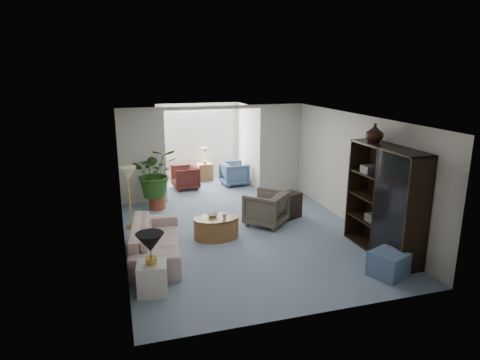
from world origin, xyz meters
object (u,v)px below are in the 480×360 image
object	(u,v)px
coffee_bowl	(213,215)
cabinet_urn	(375,133)
plant_pot	(157,203)
sunroom_chair_maroon	(185,178)
table_lamp	(150,243)
sunroom_chair_blue	(234,174)
coffee_cup	(224,216)
ottoman	(388,264)
floor_lamp	(128,174)
coffee_table	(216,228)
sunroom_table	(205,172)
framed_picture	(359,153)
end_table	(152,278)
entertainment_cabinet	(385,201)
wingback_chair	(266,208)
side_table_dark	(289,205)
sofa	(156,240)

from	to	relation	value
coffee_bowl	cabinet_urn	distance (m)	3.63
plant_pot	sunroom_chair_maroon	xyz separation A→B (m)	(0.99, 1.61, 0.18)
table_lamp	sunroom_chair_blue	size ratio (longest dim) A/B	0.58
sunroom_chair_maroon	coffee_cup	bearing A→B (deg)	-1.86
sunroom_chair_maroon	ottoman	bearing A→B (deg)	16.83
floor_lamp	cabinet_urn	world-z (taller)	cabinet_urn
coffee_table	sunroom_table	xyz separation A→B (m)	(0.76, 4.64, 0.05)
floor_lamp	cabinet_urn	size ratio (longest dim) A/B	1.01
framed_picture	end_table	xyz separation A→B (m)	(-4.60, -1.61, -1.45)
coffee_table	entertainment_cabinet	size ratio (longest dim) A/B	0.46
coffee_table	sunroom_table	distance (m)	4.70
table_lamp	coffee_bowl	size ratio (longest dim) A/B	1.95
table_lamp	floor_lamp	world-z (taller)	floor_lamp
framed_picture	sunroom_table	bearing A→B (deg)	115.51
floor_lamp	framed_picture	bearing A→B (deg)	-15.99
table_lamp	wingback_chair	bearing A→B (deg)	40.20
side_table_dark	cabinet_urn	size ratio (longest dim) A/B	1.68
side_table_dark	plant_pot	distance (m)	3.32
side_table_dark	cabinet_urn	distance (m)	2.84
coffee_table	plant_pot	distance (m)	2.48
floor_lamp	sunroom_table	size ratio (longest dim) A/B	0.66
cabinet_urn	ottoman	xyz separation A→B (m)	(-0.46, -1.37, -2.04)
coffee_table	plant_pot	size ratio (longest dim) A/B	2.37
coffee_table	wingback_chair	xyz separation A→B (m)	(1.26, 0.44, 0.16)
end_table	table_lamp	xyz separation A→B (m)	(0.00, 0.00, 0.60)
framed_picture	end_table	distance (m)	5.08
floor_lamp	coffee_cup	world-z (taller)	floor_lamp
coffee_bowl	side_table_dark	bearing A→B (deg)	17.68
table_lamp	coffee_bowl	world-z (taller)	table_lamp
end_table	floor_lamp	bearing A→B (deg)	93.52
coffee_bowl	ottoman	distance (m)	3.58
ottoman	sunroom_chair_blue	bearing A→B (deg)	98.13
coffee_cup	sunroom_chair_blue	bearing A→B (deg)	71.21
coffee_cup	ottoman	xyz separation A→B (m)	(2.27, -2.37, -0.28)
end_table	coffee_bowl	xyz separation A→B (m)	(1.45, 1.99, 0.22)
coffee_bowl	sunroom_chair_blue	xyz separation A→B (m)	(1.56, 3.79, -0.13)
wingback_chair	coffee_cup	bearing A→B (deg)	-18.59
sunroom_chair_maroon	wingback_chair	bearing A→B (deg)	16.02
coffee_bowl	sunroom_chair_blue	size ratio (longest dim) A/B	0.30
floor_lamp	wingback_chair	xyz separation A→B (m)	(2.94, -0.66, -0.87)
coffee_bowl	table_lamp	bearing A→B (deg)	-126.03
table_lamp	end_table	bearing A→B (deg)	0.00
ottoman	sunroom_chair_blue	world-z (taller)	sunroom_chair_blue
sofa	plant_pot	world-z (taller)	sofa
sofa	coffee_bowl	world-z (taller)	sofa
table_lamp	side_table_dark	distance (m)	4.38
coffee_cup	entertainment_cabinet	xyz separation A→B (m)	(2.72, -1.50, 0.54)
end_table	wingback_chair	xyz separation A→B (m)	(2.75, 2.33, 0.13)
coffee_bowl	wingback_chair	world-z (taller)	wingback_chair
coffee_bowl	cabinet_urn	bearing A→B (deg)	-22.38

